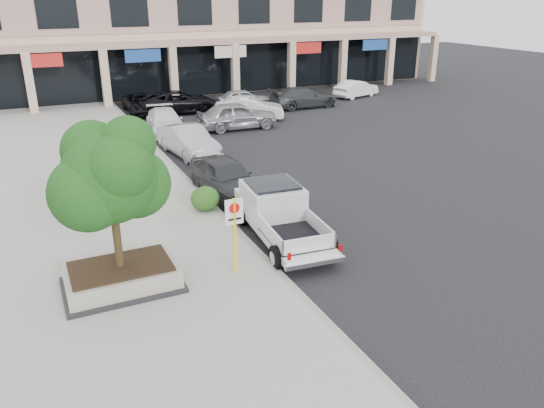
# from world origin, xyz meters

# --- Properties ---
(ground) EXTENTS (120.00, 120.00, 0.00)m
(ground) POSITION_xyz_m (0.00, 0.00, 0.00)
(ground) COLOR black
(ground) RESTS_ON ground
(sidewalk) EXTENTS (8.00, 52.00, 0.15)m
(sidewalk) POSITION_xyz_m (-5.50, 6.00, 0.07)
(sidewalk) COLOR gray
(sidewalk) RESTS_ON ground
(curb) EXTENTS (0.20, 52.00, 0.15)m
(curb) POSITION_xyz_m (-1.55, 6.00, 0.07)
(curb) COLOR gray
(curb) RESTS_ON ground
(strip_mall) EXTENTS (40.55, 12.43, 9.50)m
(strip_mall) POSITION_xyz_m (8.00, 33.93, 4.75)
(strip_mall) COLOR tan
(strip_mall) RESTS_ON ground
(planter) EXTENTS (3.20, 2.20, 0.68)m
(planter) POSITION_xyz_m (-5.91, 0.59, 0.48)
(planter) COLOR black
(planter) RESTS_ON sidewalk
(planter_tree) EXTENTS (2.90, 2.55, 4.00)m
(planter_tree) POSITION_xyz_m (-5.77, 0.74, 3.41)
(planter_tree) COLOR black
(planter_tree) RESTS_ON planter
(no_parking_sign) EXTENTS (0.55, 0.09, 2.30)m
(no_parking_sign) POSITION_xyz_m (-2.68, 0.10, 1.63)
(no_parking_sign) COLOR #FFE90D
(no_parking_sign) RESTS_ON sidewalk
(hedge) EXTENTS (1.10, 0.99, 0.93)m
(hedge) POSITION_xyz_m (-1.98, 4.99, 0.62)
(hedge) COLOR #194B15
(hedge) RESTS_ON sidewalk
(pickup_truck) EXTENTS (2.55, 5.72, 1.75)m
(pickup_truck) POSITION_xyz_m (-0.35, 1.67, 0.88)
(pickup_truck) COLOR silver
(pickup_truck) RESTS_ON ground
(curb_car_a) EXTENTS (2.21, 4.70, 1.56)m
(curb_car_a) POSITION_xyz_m (-0.53, 6.60, 0.78)
(curb_car_a) COLOR #2B2D30
(curb_car_a) RESTS_ON ground
(curb_car_b) EXTENTS (2.22, 4.83, 1.54)m
(curb_car_b) POSITION_xyz_m (-0.24, 12.81, 0.77)
(curb_car_b) COLOR #9A9CA1
(curb_car_b) RESTS_ON ground
(curb_car_c) EXTENTS (2.41, 4.89, 1.37)m
(curb_car_c) POSITION_xyz_m (-0.08, 18.10, 0.68)
(curb_car_c) COLOR white
(curb_car_c) RESTS_ON ground
(curb_car_d) EXTENTS (2.30, 4.81, 1.32)m
(curb_car_d) POSITION_xyz_m (-0.06, 24.36, 0.66)
(curb_car_d) COLOR black
(curb_car_d) RESTS_ON ground
(lot_car_a) EXTENTS (5.00, 2.20, 1.67)m
(lot_car_a) POSITION_xyz_m (4.13, 17.11, 0.84)
(lot_car_a) COLOR gray
(lot_car_a) RESTS_ON ground
(lot_car_b) EXTENTS (4.77, 3.25, 1.49)m
(lot_car_b) POSITION_xyz_m (5.84, 19.17, 0.74)
(lot_car_b) COLOR silver
(lot_car_b) RESTS_ON ground
(lot_car_c) EXTENTS (5.15, 2.16, 1.48)m
(lot_car_c) POSITION_xyz_m (10.97, 21.18, 0.74)
(lot_car_c) COLOR #303335
(lot_car_c) RESTS_ON ground
(lot_car_d) EXTENTS (5.75, 3.03, 1.54)m
(lot_car_d) POSITION_xyz_m (2.21, 23.19, 0.77)
(lot_car_d) COLOR black
(lot_car_d) RESTS_ON ground
(lot_car_e) EXTENTS (4.13, 2.01, 1.36)m
(lot_car_e) POSITION_xyz_m (6.95, 22.97, 0.68)
(lot_car_e) COLOR #ABAEB3
(lot_car_e) RESTS_ON ground
(lot_car_f) EXTENTS (4.31, 2.55, 1.34)m
(lot_car_f) POSITION_xyz_m (16.84, 23.06, 0.67)
(lot_car_f) COLOR silver
(lot_car_f) RESTS_ON ground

